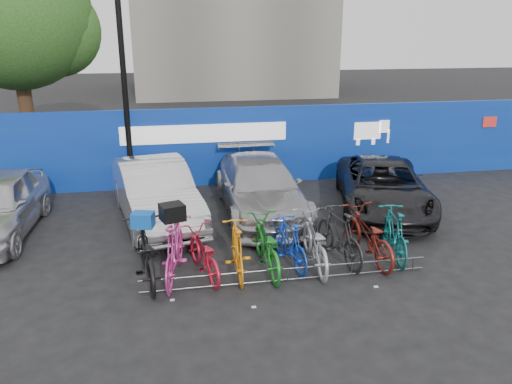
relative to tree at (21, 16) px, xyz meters
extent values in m
plane|color=black|center=(6.77, -10.06, -5.07)|extent=(100.00, 100.00, 0.00)
cube|color=navy|center=(6.77, -4.06, -3.87)|extent=(22.00, 0.15, 2.40)
cube|color=white|center=(5.77, -4.16, -3.42)|extent=(5.00, 0.02, 0.55)
cube|color=white|center=(10.97, -4.16, -3.52)|extent=(1.20, 0.02, 0.90)
cube|color=red|center=(15.27, -4.16, -3.37)|extent=(0.50, 0.02, 0.35)
cylinder|color=#382314|center=(-0.23, -0.06, -3.07)|extent=(0.50, 0.50, 4.00)
sphere|color=#1D4B17|center=(-0.23, -0.06, 0.13)|extent=(5.20, 5.20, 5.20)
sphere|color=#1D4B17|center=(0.97, 0.24, -0.47)|extent=(3.20, 3.20, 3.20)
cylinder|color=black|center=(3.57, -4.66, -2.07)|extent=(0.16, 0.16, 6.00)
cylinder|color=#595B60|center=(6.77, -10.66, -4.79)|extent=(5.60, 0.03, 0.03)
cylinder|color=#595B60|center=(6.77, -10.66, -5.02)|extent=(5.60, 0.03, 0.03)
cylinder|color=#595B60|center=(4.17, -10.66, -4.93)|extent=(0.03, 0.03, 0.28)
cylinder|color=#595B60|center=(5.47, -10.66, -4.93)|extent=(0.03, 0.03, 0.28)
cylinder|color=#595B60|center=(6.77, -10.66, -4.93)|extent=(0.03, 0.03, 0.28)
cylinder|color=#595B60|center=(8.07, -10.66, -4.93)|extent=(0.03, 0.03, 0.28)
cylinder|color=#595B60|center=(9.37, -10.66, -4.93)|extent=(0.03, 0.03, 0.28)
imported|color=silver|center=(4.28, -6.94, -4.30)|extent=(2.50, 4.87, 1.53)
imported|color=#9F9FA4|center=(6.97, -6.82, -4.35)|extent=(2.02, 4.95, 1.43)
imported|color=black|center=(10.22, -7.18, -4.41)|extent=(3.40, 5.18, 1.33)
imported|color=black|center=(4.11, -10.09, -4.52)|extent=(1.03, 2.19, 1.11)
imported|color=#C53487|center=(4.66, -10.13, -4.46)|extent=(0.93, 2.11, 1.22)
imported|color=red|center=(5.22, -10.10, -4.60)|extent=(1.02, 1.86, 0.93)
imported|color=orange|center=(5.87, -10.18, -4.53)|extent=(0.56, 1.80, 1.07)
imported|color=#197D21|center=(6.47, -10.07, -4.53)|extent=(0.78, 2.06, 1.07)
imported|color=#113DC2|center=(6.98, -9.98, -4.57)|extent=(0.74, 1.73, 1.01)
imported|color=#A1A3A8|center=(7.46, -10.08, -4.53)|extent=(0.82, 2.07, 1.07)
imported|color=black|center=(8.05, -9.94, -4.50)|extent=(0.84, 1.97, 1.15)
imported|color=maroon|center=(8.65, -9.99, -4.53)|extent=(0.93, 2.12, 1.08)
imported|color=#10676A|center=(9.24, -9.99, -4.52)|extent=(0.79, 1.89, 1.10)
cube|color=#0D4CAC|center=(4.11, -10.09, -3.82)|extent=(0.46, 0.39, 0.28)
cube|color=black|center=(4.66, -10.13, -3.69)|extent=(0.52, 0.49, 0.31)
camera|label=1|loc=(4.64, -19.01, -0.44)|focal=35.00mm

